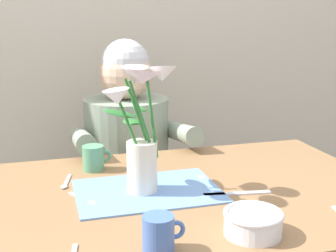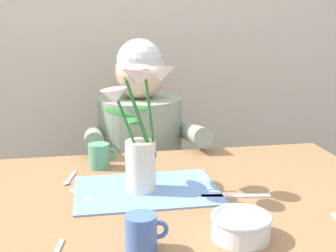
# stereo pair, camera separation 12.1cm
# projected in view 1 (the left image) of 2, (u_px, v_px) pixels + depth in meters

# --- Properties ---
(wood_panel_backdrop) EXTENTS (4.00, 0.10, 2.50)m
(wood_panel_backdrop) POSITION_uv_depth(u_px,v_px,m) (117.00, 9.00, 2.13)
(wood_panel_backdrop) COLOR beige
(wood_panel_backdrop) RESTS_ON ground_plane
(dining_table) EXTENTS (1.20, 0.80, 0.74)m
(dining_table) POSITION_uv_depth(u_px,v_px,m) (184.00, 223.00, 1.30)
(dining_table) COLOR olive
(dining_table) RESTS_ON ground_plane
(seated_person) EXTENTS (0.45, 0.47, 1.14)m
(seated_person) POSITION_uv_depth(u_px,v_px,m) (128.00, 178.00, 1.88)
(seated_person) COLOR #4C4C56
(seated_person) RESTS_ON ground_plane
(striped_placemat) EXTENTS (0.40, 0.28, 0.00)m
(striped_placemat) POSITION_uv_depth(u_px,v_px,m) (148.00, 191.00, 1.27)
(striped_placemat) COLOR #6B93D1
(striped_placemat) RESTS_ON dining_table
(flower_vase) EXTENTS (0.21, 0.23, 0.36)m
(flower_vase) POSITION_uv_depth(u_px,v_px,m) (140.00, 126.00, 1.22)
(flower_vase) COLOR silver
(flower_vase) RESTS_ON dining_table
(ceramic_bowl) EXTENTS (0.14, 0.14, 0.06)m
(ceramic_bowl) POSITION_uv_depth(u_px,v_px,m) (253.00, 222.00, 1.02)
(ceramic_bowl) COLOR white
(ceramic_bowl) RESTS_ON dining_table
(dinner_knife) EXTENTS (0.19, 0.05, 0.00)m
(dinner_knife) POSITION_uv_depth(u_px,v_px,m) (237.00, 193.00, 1.25)
(dinner_knife) COLOR silver
(dinner_knife) RESTS_ON dining_table
(ceramic_mug) EXTENTS (0.09, 0.07, 0.08)m
(ceramic_mug) POSITION_uv_depth(u_px,v_px,m) (159.00, 234.00, 0.94)
(ceramic_mug) COLOR #476BB7
(ceramic_mug) RESTS_ON dining_table
(coffee_cup) EXTENTS (0.09, 0.07, 0.08)m
(coffee_cup) POSITION_uv_depth(u_px,v_px,m) (94.00, 158.00, 1.44)
(coffee_cup) COLOR #569970
(coffee_cup) RESTS_ON dining_table
(spoon_1) EXTENTS (0.02, 0.12, 0.01)m
(spoon_1) POSITION_uv_depth(u_px,v_px,m) (205.00, 180.00, 1.35)
(spoon_1) COLOR silver
(spoon_1) RESTS_ON dining_table
(spoon_2) EXTENTS (0.07, 0.11, 0.01)m
(spoon_2) POSITION_uv_depth(u_px,v_px,m) (86.00, 200.00, 1.20)
(spoon_2) COLOR silver
(spoon_2) RESTS_ON dining_table
(spoon_3) EXTENTS (0.04, 0.12, 0.01)m
(spoon_3) POSITION_uv_depth(u_px,v_px,m) (66.00, 184.00, 1.32)
(spoon_3) COLOR silver
(spoon_3) RESTS_ON dining_table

